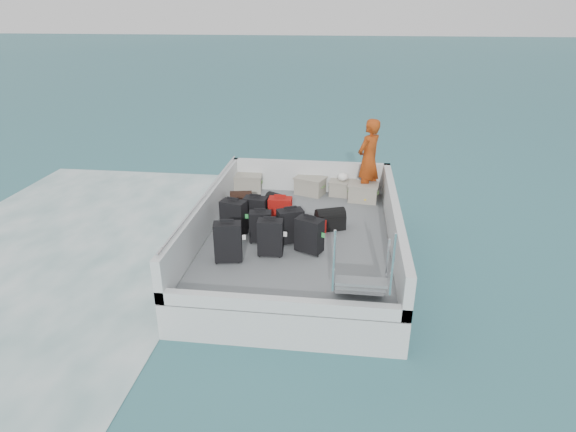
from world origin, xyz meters
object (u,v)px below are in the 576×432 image
Objects in this scene: suitcase_6 at (309,236)px; suitcase_1 at (234,218)px; crate_3 at (363,193)px; suitcase_7 at (290,226)px; passenger at (368,160)px; suitcase_3 at (270,238)px; crate_1 at (310,186)px; suitcase_8 at (306,226)px; crate_0 at (248,183)px; crate_2 at (342,189)px; suitcase_5 at (280,213)px; suitcase_0 at (228,242)px; suitcase_4 at (260,227)px; suitcase_2 at (256,213)px.

suitcase_1 is at bearing -174.05° from suitcase_6.
suitcase_7 is at bearing -121.14° from crate_3.
suitcase_6 is at bearing -3.73° from suitcase_1.
suitcase_3 is at bearing 8.36° from passenger.
suitcase_7 is 1.03× the size of crate_1.
suitcase_8 is 2.54m from crate_0.
suitcase_7 is 2.65m from crate_2.
suitcase_0 is at bearing -114.80° from suitcase_5.
passenger reaches higher than suitcase_0.
suitcase_0 is 1.39m from suitcase_6.
suitcase_3 reaches higher than crate_0.
suitcase_7 is at bearing 7.92° from passenger.
suitcase_8 is (0.52, 0.99, -0.20)m from suitcase_3.
suitcase_5 is at bearing 60.48° from suitcase_4.
suitcase_4 reaches higher than crate_2.
suitcase_3 is at bearing -141.49° from suitcase_7.
crate_1 is at bearing 0.00° from crate_0.
suitcase_2 is 0.60m from suitcase_4.
suitcase_3 reaches higher than suitcase_5.
suitcase_7 is (0.28, 0.52, -0.01)m from suitcase_3.
suitcase_3 is at bearing -137.90° from suitcase_6.
suitcase_3 is (0.45, -1.05, 0.01)m from suitcase_2.
crate_2 is at bearing 65.99° from suitcase_3.
suitcase_7 is 0.36× the size of passenger.
suitcase_7 reaches higher than crate_2.
crate_1 is (1.44, 0.00, -0.00)m from crate_0.
suitcase_7 is at bearing -66.26° from suitcase_5.
passenger is (2.48, 2.22, 0.55)m from suitcase_1.
suitcase_7 is at bearing -3.01° from suitcase_4.
crate_0 is 1.01× the size of crate_1.
crate_3 is 0.73m from passenger.
suitcase_1 is at bearing -139.80° from crate_3.
passenger reaches higher than suitcase_3.
suitcase_1 reaches higher than suitcase_3.
suitcase_0 is 1.10× the size of suitcase_7.
suitcase_6 is at bearing -31.94° from suitcase_2.
suitcase_5 is (0.67, 1.43, -0.04)m from suitcase_0.
suitcase_2 is at bearing -169.71° from suitcase_5.
suitcase_5 is at bearing -61.47° from crate_0.
crate_0 is at bearing -53.61° from passenger.
suitcase_5 is (0.01, 1.13, -0.02)m from suitcase_3.
suitcase_0 is at bearing -66.89° from suitcase_1.
suitcase_4 is 0.54m from suitcase_7.
crate_0 is (-1.29, 2.49, -0.13)m from suitcase_7.
suitcase_0 is 1.19× the size of suitcase_4.
crate_2 is (1.15, 1.88, -0.14)m from suitcase_5.
suitcase_4 reaches higher than suitcase_8.
suitcase_8 is at bearing 26.05° from suitcase_4.
suitcase_5 is 0.56m from suitcase_8.
suitcase_8 is 2.37m from passenger.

